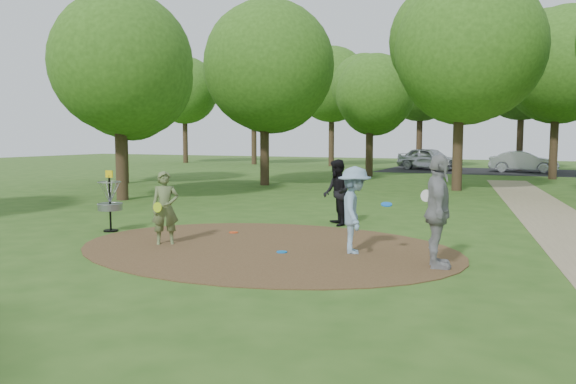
% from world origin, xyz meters
% --- Properties ---
extents(ground, '(100.00, 100.00, 0.00)m').
position_xyz_m(ground, '(0.00, 0.00, 0.00)').
color(ground, '#2D5119').
rests_on(ground, ground).
extents(dirt_clearing, '(8.40, 8.40, 0.02)m').
position_xyz_m(dirt_clearing, '(0.00, 0.00, 0.01)').
color(dirt_clearing, '#47301C').
rests_on(dirt_clearing, ground).
extents(parking_lot, '(14.00, 8.00, 0.01)m').
position_xyz_m(parking_lot, '(2.00, 30.00, 0.00)').
color(parking_lot, black).
rests_on(parking_lot, ground).
extents(player_observer_with_disc, '(0.71, 0.67, 1.63)m').
position_xyz_m(player_observer_with_disc, '(-2.17, -0.56, 0.81)').
color(player_observer_with_disc, '#5B6B3E').
rests_on(player_observer_with_disc, ground).
extents(player_throwing_with_disc, '(1.29, 1.30, 1.78)m').
position_xyz_m(player_throwing_with_disc, '(1.91, 0.24, 0.89)').
color(player_throwing_with_disc, '#7C9DB9').
rests_on(player_throwing_with_disc, ground).
extents(player_walking_with_disc, '(1.04, 1.09, 1.78)m').
position_xyz_m(player_walking_with_disc, '(0.38, 3.55, 0.89)').
color(player_walking_with_disc, black).
rests_on(player_walking_with_disc, ground).
extents(player_waiting_with_disc, '(0.76, 1.29, 2.06)m').
position_xyz_m(player_waiting_with_disc, '(3.67, -0.38, 1.03)').
color(player_waiting_with_disc, gray).
rests_on(player_waiting_with_disc, ground).
extents(disc_ground_blue, '(0.22, 0.22, 0.02)m').
position_xyz_m(disc_ground_blue, '(0.56, -0.36, 0.03)').
color(disc_ground_blue, blue).
rests_on(disc_ground_blue, dirt_clearing).
extents(disc_ground_red, '(0.22, 0.22, 0.02)m').
position_xyz_m(disc_ground_red, '(-1.52, 1.30, 0.03)').
color(disc_ground_red, red).
rests_on(disc_ground_red, dirt_clearing).
extents(car_left, '(5.06, 3.62, 1.60)m').
position_xyz_m(car_left, '(-1.90, 30.18, 0.80)').
color(car_left, '#B2B4BA').
rests_on(car_left, ground).
extents(car_right, '(4.38, 1.74, 1.42)m').
position_xyz_m(car_right, '(4.30, 29.75, 0.71)').
color(car_right, '#B6B7BF').
rests_on(car_right, ground).
extents(disc_golf_basket, '(0.63, 0.63, 1.54)m').
position_xyz_m(disc_golf_basket, '(-4.50, 0.30, 0.87)').
color(disc_golf_basket, black).
rests_on(disc_golf_basket, ground).
extents(tree_ring, '(37.52, 45.79, 9.23)m').
position_xyz_m(tree_ring, '(2.19, 9.94, 5.29)').
color(tree_ring, '#332316').
rests_on(tree_ring, ground).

